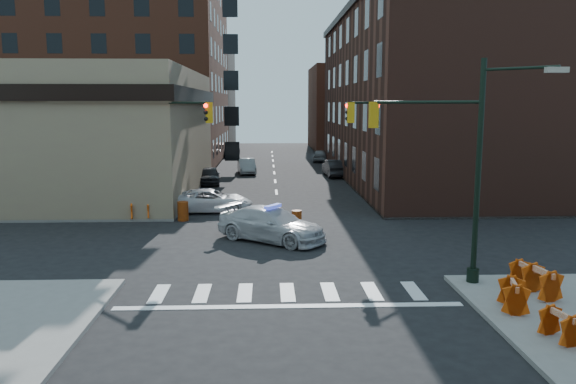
{
  "coord_description": "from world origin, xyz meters",
  "views": [
    {
      "loc": [
        -0.69,
        -25.79,
        6.58
      ],
      "look_at": [
        0.35,
        2.08,
        2.2
      ],
      "focal_mm": 35.0,
      "sensor_mm": 36.0,
      "label": 1
    }
  ],
  "objects": [
    {
      "name": "apartment_block",
      "position": [
        -18.5,
        40.0,
        12.0
      ],
      "size": [
        25.0,
        25.0,
        24.0
      ],
      "primitive_type": "cube",
      "color": "brown",
      "rests_on": "ground"
    },
    {
      "name": "barricade_se_c",
      "position": [
        7.02,
        -9.18,
        0.62
      ],
      "size": [
        0.92,
        1.37,
        0.94
      ],
      "primitive_type": null,
      "rotation": [
        0.0,
        0.0,
        1.32
      ],
      "color": "#D36A09",
      "rests_on": "sidewalk_se"
    },
    {
      "name": "parked_car_efar",
      "position": [
        5.5,
        38.73,
        0.7
      ],
      "size": [
        2.22,
        4.31,
        1.4
      ],
      "primitive_type": "imported",
      "rotation": [
        0.0,
        0.0,
        3.0
      ],
      "color": "gray",
      "rests_on": "ground"
    },
    {
      "name": "signal_pole_se",
      "position": [
        6.04,
        -5.52,
        4.61
      ],
      "size": [
        5.4,
        5.27,
        8.0
      ],
      "rotation": [
        0.0,
        0.0,
        2.36
      ],
      "color": "black",
      "rests_on": "sidewalk_se"
    },
    {
      "name": "barricade_nw_b",
      "position": [
        -12.0,
        8.0,
        0.62
      ],
      "size": [
        1.34,
        0.81,
        0.95
      ],
      "primitive_type": null,
      "rotation": [
        0.0,
        0.0,
        -0.15
      ],
      "color": "red",
      "rests_on": "sidewalk_nw"
    },
    {
      "name": "parked_car_enear",
      "position": [
        5.5,
        25.12,
        0.78
      ],
      "size": [
        1.92,
        4.83,
        1.56
      ],
      "primitive_type": "imported",
      "rotation": [
        0.0,
        0.0,
        3.2
      ],
      "color": "black",
      "rests_on": "ground"
    },
    {
      "name": "parked_car_wdeep",
      "position": [
        -5.27,
        45.37,
        0.8
      ],
      "size": [
        2.29,
        5.52,
        1.59
      ],
      "primitive_type": "imported",
      "rotation": [
        0.0,
        0.0,
        0.01
      ],
      "color": "black",
      "rests_on": "ground"
    },
    {
      "name": "filler_nw",
      "position": [
        -16.0,
        62.0,
        8.0
      ],
      "size": [
        20.0,
        18.0,
        16.0
      ],
      "primitive_type": "cube",
      "color": "#50463B",
      "rests_on": "ground"
    },
    {
      "name": "commercial_row_ne",
      "position": [
        13.0,
        22.5,
        7.0
      ],
      "size": [
        14.0,
        34.0,
        14.0
      ],
      "primitive_type": "cube",
      "color": "#46251C",
      "rests_on": "ground"
    },
    {
      "name": "tree_ne_far",
      "position": [
        7.5,
        34.0,
        3.49
      ],
      "size": [
        3.0,
        3.0,
        4.85
      ],
      "color": "black",
      "rests_on": "sidewalk_ne"
    },
    {
      "name": "parked_car_wfar",
      "position": [
        -2.64,
        27.64,
        0.72
      ],
      "size": [
        2.01,
        4.49,
        1.43
      ],
      "primitive_type": "imported",
      "rotation": [
        0.0,
        0.0,
        0.12
      ],
      "color": "gray",
      "rests_on": "ground"
    },
    {
      "name": "barrel_road",
      "position": [
        0.88,
        3.6,
        0.48
      ],
      "size": [
        0.67,
        0.67,
        0.96
      ],
      "primitive_type": "cylinder",
      "rotation": [
        0.0,
        0.0,
        -0.31
      ],
      "color": "#D33E09",
      "rests_on": "ground"
    },
    {
      "name": "sidewalk_nw",
      "position": [
        -23.0,
        32.75,
        0.07
      ],
      "size": [
        34.0,
        54.5,
        0.15
      ],
      "primitive_type": "cube",
      "color": "gray",
      "rests_on": "ground"
    },
    {
      "name": "barricade_se_b",
      "position": [
        8.41,
        -7.0,
        0.58
      ],
      "size": [
        0.69,
        1.21,
        0.87
      ],
      "primitive_type": null,
      "rotation": [
        0.0,
        0.0,
        1.67
      ],
      "color": "#D7580A",
      "rests_on": "sidewalk_se"
    },
    {
      "name": "police_car",
      "position": [
        -0.5,
        0.83,
        0.81
      ],
      "size": [
        5.89,
        5.07,
        1.62
      ],
      "primitive_type": "imported",
      "rotation": [
        0.0,
        0.0,
        0.96
      ],
      "color": "#B8B8BD",
      "rests_on": "ground"
    },
    {
      "name": "signal_pole_nw",
      "position": [
        -5.85,
        5.34,
        4.34
      ],
      "size": [
        3.58,
        3.67,
        8.0
      ],
      "rotation": [
        0.0,
        0.0,
        -0.79
      ],
      "color": "black",
      "rests_on": "sidewalk_nw"
    },
    {
      "name": "pedestrian_c",
      "position": [
        -9.6,
        9.75,
        1.04
      ],
      "size": [
        1.12,
        0.72,
        1.78
      ],
      "primitive_type": "imported",
      "rotation": [
        0.0,
        0.0,
        0.29
      ],
      "color": "#202730",
      "rests_on": "sidewalk_nw"
    },
    {
      "name": "barricade_se_e",
      "position": [
        7.31,
        -11.5,
        0.57
      ],
      "size": [
        0.79,
        1.21,
        0.84
      ],
      "primitive_type": null,
      "rotation": [
        0.0,
        0.0,
        1.79
      ],
      "color": "#DE600A",
      "rests_on": "sidewalk_se"
    },
    {
      "name": "signal_pole_ne",
      "position": [
        5.84,
        5.35,
        4.34
      ],
      "size": [
        3.67,
        3.58,
        8.0
      ],
      "rotation": [
        0.0,
        0.0,
        -2.36
      ],
      "color": "black",
      "rests_on": "sidewalk_ne"
    },
    {
      "name": "bank_building",
      "position": [
        -17.0,
        16.5,
        4.5
      ],
      "size": [
        22.0,
        22.0,
        9.0
      ],
      "primitive_type": "cube",
      "color": "#857657",
      "rests_on": "ground"
    },
    {
      "name": "pedestrian_b",
      "position": [
        -10.71,
        6.67,
        0.93
      ],
      "size": [
        0.78,
        0.62,
        1.56
      ],
      "primitive_type": "imported",
      "rotation": [
        0.0,
        0.0,
        0.03
      ],
      "color": "black",
      "rests_on": "sidewalk_nw"
    },
    {
      "name": "sidewalk_ne",
      "position": [
        23.0,
        32.75,
        0.07
      ],
      "size": [
        34.0,
        54.5,
        0.15
      ],
      "primitive_type": "cube",
      "color": "gray",
      "rests_on": "ground"
    },
    {
      "name": "tree_ne_near",
      "position": [
        7.5,
        26.0,
        3.49
      ],
      "size": [
        3.0,
        3.0,
        4.85
      ],
      "color": "black",
      "rests_on": "sidewalk_ne"
    },
    {
      "name": "barricade_se_a",
      "position": [
        8.5,
        -8.0,
        0.65
      ],
      "size": [
        0.86,
        1.41,
        0.99
      ],
      "primitive_type": null,
      "rotation": [
        0.0,
        0.0,
        1.73
      ],
      "color": "red",
      "rests_on": "sidewalk_se"
    },
    {
      "name": "pickup",
      "position": [
        -4.17,
        8.37,
        0.71
      ],
      "size": [
        5.16,
        2.51,
        1.41
      ],
      "primitive_type": "imported",
      "rotation": [
        0.0,
        0.0,
        1.6
      ],
      "color": "silver",
      "rests_on": "ground"
    },
    {
      "name": "ground",
      "position": [
        0.0,
        0.0,
        0.0
      ],
      "size": [
        140.0,
        140.0,
        0.0
      ],
      "primitive_type": "plane",
      "color": "black",
      "rests_on": "ground"
    },
    {
      "name": "barricade_nw_a",
      "position": [
        -7.89,
        5.7,
        0.6
      ],
      "size": [
        1.28,
        0.76,
        0.91
      ],
      "primitive_type": null,
      "rotation": [
        0.0,
        0.0,
        0.13
      ],
      "color": "#E45F0A",
      "rests_on": "sidewalk_nw"
    },
    {
      "name": "barrel_bank",
      "position": [
        -5.5,
        5.77,
        0.55
      ],
      "size": [
        0.72,
        0.72,
        1.1
      ],
      "primitive_type": "cylinder",
      "rotation": [
        0.0,
        0.0,
        -0.19
      ],
      "color": "#C63D09",
      "rests_on": "ground"
    },
    {
      "name": "parked_car_wnear",
      "position": [
        -5.5,
        20.61,
        0.72
      ],
      "size": [
        2.05,
        4.34,
        1.43
      ],
      "primitive_type": "imported",
      "rotation": [
        0.0,
        0.0,
        0.09
      ],
      "color": "black",
      "rests_on": "ground"
    },
    {
      "name": "pedestrian_a",
      "position": [
        -7.85,
        7.08,
        1.13
      ],
      "size": [
        0.75,
        0.53,
        1.95
      ],
      "primitive_type": "imported",
      "rotation": [
        0.0,
        0.0,
        -0.09
      ],
      "color": "black",
      "rests_on": "sidewalk_nw"
    },
    {
      "name": "filler_ne",
      "position": [
        14.0,
        58.0,
        6.0
      ],
      "size": [
        16.0,
        16.0,
        12.0
      ],
      "primitive_type": "cube",
      "color": "brown",
      "rests_on": "ground"
    }
  ]
}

